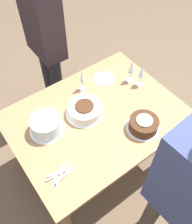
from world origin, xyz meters
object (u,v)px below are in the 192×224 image
object	(u,v)px
cake_front_chocolate	(144,124)
cake_back_decorated	(46,125)
wine_glass_far	(142,72)
wine_glass_extra	(82,76)
person_cutting	(186,197)
cake_center_white	(85,110)
person_watching	(44,36)
wine_glass_near	(132,68)

from	to	relation	value
cake_front_chocolate	cake_back_decorated	world-z (taller)	cake_back_decorated
wine_glass_far	wine_glass_extra	distance (m)	0.49
cake_front_chocolate	wine_glass_extra	xyz separation A→B (m)	(-0.13, 0.59, 0.10)
person_cutting	cake_back_decorated	bearing A→B (deg)	15.93
cake_back_decorated	cake_front_chocolate	bearing A→B (deg)	-35.06
cake_center_white	person_watching	world-z (taller)	person_watching
wine_glass_near	cake_front_chocolate	bearing A→B (deg)	-120.22
wine_glass_extra	person_cutting	size ratio (longest dim) A/B	0.14
cake_back_decorated	wine_glass_near	size ratio (longest dim) A/B	1.20
cake_front_chocolate	wine_glass_extra	world-z (taller)	wine_glass_extra
cake_center_white	cake_front_chocolate	bearing A→B (deg)	-54.31
cake_center_white	wine_glass_far	distance (m)	0.56
wine_glass_near	wine_glass_far	bearing A→B (deg)	-68.32
wine_glass_near	wine_glass_far	world-z (taller)	wine_glass_near
cake_front_chocolate	wine_glass_extra	bearing A→B (deg)	102.42
wine_glass_near	cake_center_white	bearing A→B (deg)	-173.06
wine_glass_far	person_cutting	bearing A→B (deg)	-120.54
cake_back_decorated	wine_glass_extra	xyz separation A→B (m)	(0.45, 0.19, 0.08)
cake_front_chocolate	cake_back_decorated	distance (m)	0.71
cake_front_chocolate	wine_glass_far	distance (m)	0.46
cake_back_decorated	person_cutting	distance (m)	1.03
cake_front_chocolate	wine_glass_near	xyz separation A→B (m)	(0.25, 0.43, 0.10)
person_cutting	person_watching	distance (m)	1.72
person_cutting	wine_glass_extra	bearing A→B (deg)	-8.97
cake_center_white	wine_glass_extra	world-z (taller)	wine_glass_extra
cake_front_chocolate	cake_back_decorated	size ratio (longest dim) A/B	0.98
cake_back_decorated	person_watching	size ratio (longest dim) A/B	0.17
wine_glass_extra	person_cutting	xyz separation A→B (m)	(-0.11, -1.15, 0.07)
cake_center_white	cake_back_decorated	xyz separation A→B (m)	(-0.31, 0.04, 0.02)
cake_back_decorated	wine_glass_far	distance (m)	0.87
cake_center_white	wine_glass_extra	xyz separation A→B (m)	(0.14, 0.22, 0.10)
wine_glass_near	cake_back_decorated	bearing A→B (deg)	-178.13
cake_back_decorated	person_cutting	xyz separation A→B (m)	(0.34, -0.96, 0.16)
cake_center_white	person_watching	xyz separation A→B (m)	(0.12, 0.80, 0.17)
person_watching	wine_glass_far	bearing A→B (deg)	27.77
wine_glass_near	person_cutting	bearing A→B (deg)	-116.74
wine_glass_far	person_cutting	distance (m)	1.05
cake_front_chocolate	person_watching	world-z (taller)	person_watching
cake_back_decorated	cake_center_white	bearing A→B (deg)	-6.54
cake_front_chocolate	wine_glass_extra	distance (m)	0.62
person_watching	wine_glass_extra	bearing A→B (deg)	1.22
wine_glass_far	cake_center_white	bearing A→B (deg)	177.63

